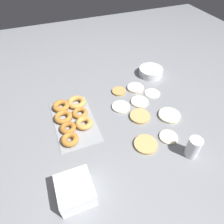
{
  "coord_description": "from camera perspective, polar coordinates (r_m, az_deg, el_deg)",
  "views": [
    {
      "loc": [
        0.66,
        -0.35,
        0.79
      ],
      "look_at": [
        -0.04,
        -0.08,
        0.04
      ],
      "focal_mm": 32.0,
      "sensor_mm": 36.0,
      "label": 1
    }
  ],
  "objects": [
    {
      "name": "pancake_4",
      "position": [
        1.19,
        7.89,
        2.93
      ],
      "size": [
        0.1,
        0.1,
        0.01
      ],
      "primitive_type": "cylinder",
      "color": "beige",
      "rests_on": "ground_plane"
    },
    {
      "name": "container_stack",
      "position": [
        0.83,
        -10.42,
        -21.18
      ],
      "size": [
        0.14,
        0.13,
        0.09
      ],
      "color": "white",
      "rests_on": "ground_plane"
    },
    {
      "name": "pancake_8",
      "position": [
        1.28,
        6.72,
        6.86
      ],
      "size": [
        0.1,
        0.1,
        0.01
      ],
      "primitive_type": "cylinder",
      "color": "beige",
      "rests_on": "ground_plane"
    },
    {
      "name": "pancake_3",
      "position": [
        1.04,
        15.83,
        -6.91
      ],
      "size": [
        0.09,
        0.09,
        0.01
      ],
      "primitive_type": "cylinder",
      "color": "beige",
      "rests_on": "ground_plane"
    },
    {
      "name": "ground_plane",
      "position": [
        1.09,
        4.45,
        -1.85
      ],
      "size": [
        3.0,
        3.0,
        0.0
      ],
      "primitive_type": "plane",
      "color": "gray"
    },
    {
      "name": "pancake_0",
      "position": [
        1.25,
        1.99,
        5.93
      ],
      "size": [
        0.08,
        0.08,
        0.01
      ],
      "primitive_type": "cylinder",
      "color": "tan",
      "rests_on": "ground_plane"
    },
    {
      "name": "pancake_6",
      "position": [
        1.26,
        11.47,
        5.32
      ],
      "size": [
        0.1,
        0.1,
        0.01
      ],
      "primitive_type": "cylinder",
      "color": "silver",
      "rests_on": "ground_plane"
    },
    {
      "name": "paper_cup",
      "position": [
        0.97,
        22.21,
        -9.34
      ],
      "size": [
        0.06,
        0.06,
        0.1
      ],
      "color": "white",
      "rests_on": "ground_plane"
    },
    {
      "name": "pancake_7",
      "position": [
        1.15,
        2.77,
        1.56
      ],
      "size": [
        0.1,
        0.1,
        0.01
      ],
      "primitive_type": "cylinder",
      "color": "silver",
      "rests_on": "ground_plane"
    },
    {
      "name": "pancake_1",
      "position": [
        1.14,
        16.06,
        -0.94
      ],
      "size": [
        0.12,
        0.12,
        0.01
      ],
      "primitive_type": "cylinder",
      "color": "beige",
      "rests_on": "ground_plane"
    },
    {
      "name": "donut_tray",
      "position": [
        1.09,
        -11.3,
        -1.48
      ],
      "size": [
        0.36,
        0.21,
        0.04
      ],
      "color": "#93969B",
      "rests_on": "ground_plane"
    },
    {
      "name": "batter_bowl",
      "position": [
        1.42,
        11.02,
        11.25
      ],
      "size": [
        0.16,
        0.16,
        0.05
      ],
      "color": "white",
      "rests_on": "ground_plane"
    },
    {
      "name": "pancake_2",
      "position": [
        1.1,
        7.98,
        -1.22
      ],
      "size": [
        0.11,
        0.11,
        0.01
      ],
      "primitive_type": "cylinder",
      "color": "tan",
      "rests_on": "ground_plane"
    },
    {
      "name": "pancake_5",
      "position": [
        0.98,
        9.61,
        -9.07
      ],
      "size": [
        0.11,
        0.11,
        0.01
      ],
      "primitive_type": "cylinder",
      "color": "tan",
      "rests_on": "ground_plane"
    }
  ]
}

